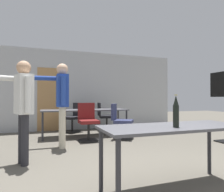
# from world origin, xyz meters

# --- Properties ---
(back_wall) EXTENTS (6.69, 0.12, 2.67)m
(back_wall) POSITION_xyz_m (-0.03, 5.35, 1.33)
(back_wall) COLOR #B2B5B7
(back_wall) RESTS_ON ground_plane
(conference_table_near) EXTENTS (1.70, 0.66, 0.74)m
(conference_table_near) POSITION_xyz_m (0.02, 0.42, 0.66)
(conference_table_near) COLOR #4C4C51
(conference_table_near) RESTS_ON ground_plane
(conference_table_far) EXTENTS (2.37, 0.78, 0.74)m
(conference_table_far) POSITION_xyz_m (-0.26, 4.04, 0.68)
(conference_table_far) COLOR #4C4C51
(conference_table_far) RESTS_ON ground_plane
(person_left_plaid) EXTENTS (0.80, 0.63, 1.80)m
(person_left_plaid) POSITION_xyz_m (-1.01, 2.90, 1.10)
(person_left_plaid) COLOR beige
(person_left_plaid) RESTS_ON ground_plane
(person_near_casual) EXTENTS (0.85, 0.53, 1.66)m
(person_near_casual) POSITION_xyz_m (-1.69, 1.98, 1.01)
(person_near_casual) COLOR #28282D
(person_near_casual) RESTS_ON ground_plane
(office_chair_far_left) EXTENTS (0.68, 0.66, 0.91)m
(office_chair_far_left) POSITION_xyz_m (0.54, 3.35, 0.42)
(office_chair_far_left) COLOR black
(office_chair_far_left) RESTS_ON ground_plane
(office_chair_side_rolled) EXTENTS (0.68, 0.66, 0.91)m
(office_chair_side_rolled) POSITION_xyz_m (-0.45, 4.83, 0.42)
(office_chair_side_rolled) COLOR black
(office_chair_side_rolled) RESTS_ON ground_plane
(office_chair_near_pushed) EXTENTS (0.58, 0.53, 0.91)m
(office_chair_near_pushed) POSITION_xyz_m (0.56, 4.83, 0.42)
(office_chair_near_pushed) COLOR black
(office_chair_near_pushed) RESTS_ON ground_plane
(office_chair_mid_tucked) EXTENTS (0.52, 0.55, 0.94)m
(office_chair_mid_tucked) POSITION_xyz_m (-0.31, 3.44, 0.44)
(office_chair_mid_tucked) COLOR black
(office_chair_mid_tucked) RESTS_ON ground_plane
(beer_bottle) EXTENTS (0.06, 0.06, 0.35)m
(beer_bottle) POSITION_xyz_m (-0.04, 0.30, 0.91)
(beer_bottle) COLOR black
(beer_bottle) RESTS_ON conference_table_near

